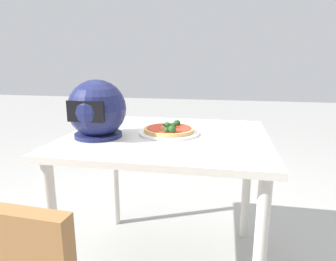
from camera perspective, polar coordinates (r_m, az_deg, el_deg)
The scene contains 4 objects.
dining_table at distance 1.50m, azimuth -0.18°, elevation -4.45°, with size 0.97×0.86×0.74m.
pizza_plate at distance 1.49m, azimuth 0.19°, elevation -0.43°, with size 0.30×0.30×0.01m, color white.
pizza at distance 1.48m, azimuth 0.24°, elevation 0.27°, with size 0.25×0.25×0.05m.
motorcycle_helmet at distance 1.45m, azimuth -13.37°, elevation 3.83°, with size 0.27×0.27×0.27m.
Camera 1 is at (-0.27, 1.40, 1.10)m, focal length 31.99 mm.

